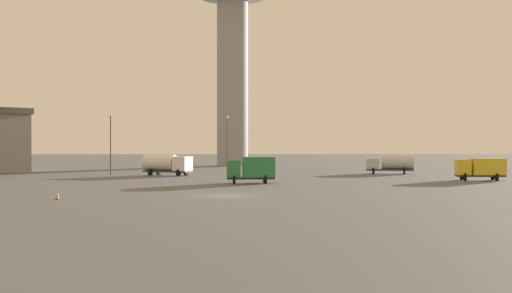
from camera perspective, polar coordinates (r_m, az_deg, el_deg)
name	(u,v)px	position (r m, az deg, el deg)	size (l,w,h in m)	color
ground_plane	(224,196)	(60.56, -2.77, -4.25)	(400.00, 400.00, 0.00)	#545456
control_tower	(232,44)	(136.95, -2.03, 8.80)	(13.07, 13.07, 43.92)	gray
truck_fuel_tanker_silver	(391,163)	(103.50, 11.49, -1.44)	(7.38, 4.10, 2.84)	#38383D
truck_box_green	(252,169)	(78.54, -0.36, -1.91)	(5.68, 3.22, 3.12)	#38383D
truck_fuel_tanker_white	(167,164)	(97.16, -7.64, -1.47)	(7.47, 5.18, 3.04)	#38383D
truck_box_yellow	(481,168)	(88.65, 18.67, -1.74)	(6.21, 3.60, 2.81)	#38383D
light_post_west	(227,139)	(107.10, -2.48, 0.66)	(0.44, 0.44, 9.07)	#38383D
light_post_east	(111,139)	(102.14, -12.33, 0.66)	(0.44, 0.44, 9.06)	#38383D
traffic_cone_near_left	(57,196)	(58.90, -16.63, -4.05)	(0.36, 0.36, 0.72)	black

